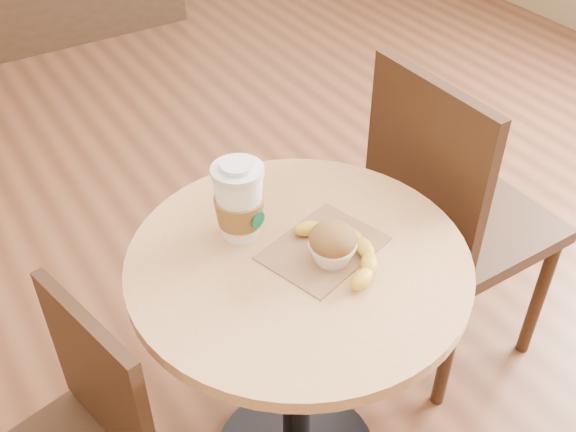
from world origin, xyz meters
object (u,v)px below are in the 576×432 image
object	(u,v)px
chair_right	(450,215)
coffee_cup	(239,203)
banana	(346,247)
muffin	(332,244)
cafe_table	(298,327)

from	to	relation	value
chair_right	coffee_cup	xyz separation A→B (m)	(-0.63, 0.01, 0.30)
coffee_cup	banana	world-z (taller)	coffee_cup
coffee_cup	muffin	bearing A→B (deg)	-74.66
chair_right	banana	world-z (taller)	chair_right
chair_right	coffee_cup	size ratio (longest dim) A/B	5.39
muffin	banana	distance (m)	0.04
banana	chair_right	bearing A→B (deg)	22.47
chair_right	muffin	distance (m)	0.60
chair_right	coffee_cup	distance (m)	0.70
cafe_table	chair_right	world-z (taller)	chair_right
chair_right	banana	distance (m)	0.56
chair_right	banana	bearing A→B (deg)	108.29
banana	coffee_cup	bearing A→B (deg)	134.05
cafe_table	coffee_cup	distance (m)	0.33
chair_right	coffee_cup	world-z (taller)	chair_right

